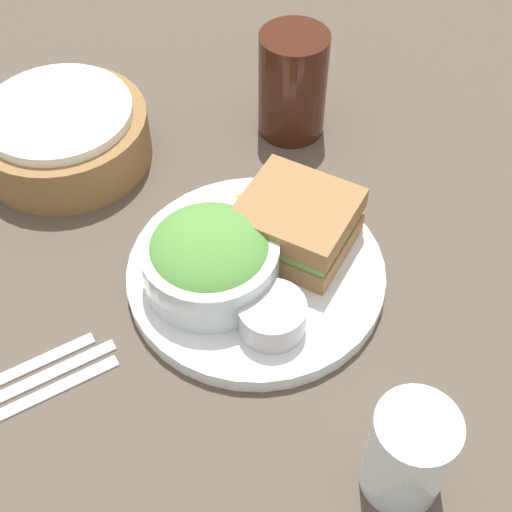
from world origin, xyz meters
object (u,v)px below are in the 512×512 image
(sandwich, at_px, (297,223))
(spoon, at_px, (5,377))
(dressing_cup, at_px, (272,316))
(fork, at_px, (17,406))
(salad_bowl, at_px, (210,258))
(bread_basket, at_px, (63,134))
(plate, at_px, (256,274))
(water_glass, at_px, (408,453))
(knife, at_px, (11,391))
(drink_glass, at_px, (293,84))

(sandwich, relative_size, spoon, 0.75)
(dressing_cup, relative_size, fork, 0.33)
(salad_bowl, bearing_deg, bread_basket, 84.26)
(plate, bearing_deg, water_glass, -108.35)
(spoon, bearing_deg, salad_bowl, 178.37)
(sandwich, height_order, knife, sandwich)
(dressing_cup, height_order, spoon, dressing_cup)
(sandwich, bearing_deg, water_glass, -120.18)
(drink_glass, relative_size, water_glass, 1.29)
(salad_bowl, distance_m, knife, 0.23)
(dressing_cup, relative_size, spoon, 0.37)
(water_glass, bearing_deg, bread_basket, 83.00)
(drink_glass, distance_m, bread_basket, 0.28)
(dressing_cup, height_order, fork, dressing_cup)
(salad_bowl, height_order, fork, salad_bowl)
(water_glass, bearing_deg, knife, 118.91)
(sandwich, bearing_deg, plate, 172.66)
(dressing_cup, height_order, bread_basket, bread_basket)
(dressing_cup, bearing_deg, salad_bowl, 88.13)
(plate, distance_m, drink_glass, 0.26)
(plate, xyz_separation_m, salad_bowl, (-0.04, 0.02, 0.04))
(plate, height_order, dressing_cup, dressing_cup)
(fork, distance_m, spoon, 0.04)
(sandwich, relative_size, drink_glass, 1.00)
(plate, relative_size, salad_bowl, 1.95)
(plate, xyz_separation_m, water_glass, (-0.08, -0.24, 0.04))
(sandwich, bearing_deg, bread_basket, 102.55)
(knife, height_order, spoon, same)
(salad_bowl, xyz_separation_m, water_glass, (-0.04, -0.26, 0.00))
(bread_basket, relative_size, knife, 0.98)
(dressing_cup, xyz_separation_m, knife, (-0.21, 0.14, -0.03))
(fork, relative_size, knife, 0.95)
(plate, height_order, bread_basket, bread_basket)
(sandwich, distance_m, bread_basket, 0.31)
(salad_bowl, relative_size, fork, 0.70)
(fork, bearing_deg, drink_glass, -154.16)
(drink_glass, relative_size, bread_basket, 0.66)
(salad_bowl, height_order, water_glass, water_glass)
(salad_bowl, xyz_separation_m, dressing_cup, (-0.00, -0.08, -0.02))
(bread_basket, bearing_deg, water_glass, -97.00)
(plate, xyz_separation_m, drink_glass, (0.21, 0.13, 0.06))
(salad_bowl, distance_m, fork, 0.23)
(bread_basket, xyz_separation_m, water_glass, (-0.07, -0.54, 0.02))
(plate, distance_m, salad_bowl, 0.06)
(salad_bowl, relative_size, dressing_cup, 2.09)
(bread_basket, xyz_separation_m, knife, (-0.24, -0.22, -0.03))
(plate, height_order, sandwich, sandwich)
(drink_glass, xyz_separation_m, fork, (-0.47, -0.07, -0.06))
(dressing_cup, distance_m, drink_glass, 0.32)
(drink_glass, distance_m, water_glass, 0.47)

